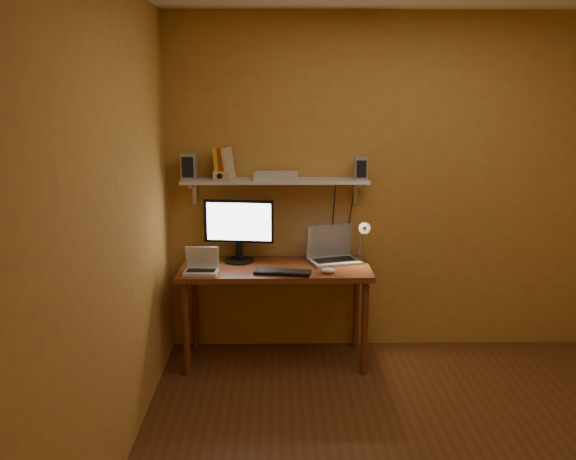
{
  "coord_description": "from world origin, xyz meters",
  "views": [
    {
      "loc": [
        -0.85,
        -3.06,
        2.01
      ],
      "look_at": [
        -0.78,
        1.18,
        1.05
      ],
      "focal_mm": 38.0,
      "sensor_mm": 36.0,
      "label": 1
    }
  ],
  "objects_px": {
    "router": "(276,176)",
    "speaker_right": "(361,168)",
    "netbook": "(202,265)",
    "shelf_camera": "(221,176)",
    "monitor": "(239,227)",
    "wall_shelf": "(275,181)",
    "mouse": "(328,270)",
    "desk_lamp": "(363,235)",
    "speaker_left": "(189,166)",
    "desk": "(275,277)",
    "keyboard": "(283,272)",
    "laptop": "(332,252)"
  },
  "relations": [
    {
      "from": "desk",
      "to": "desk_lamp",
      "type": "distance_m",
      "value": 0.73
    },
    {
      "from": "keyboard",
      "to": "shelf_camera",
      "type": "distance_m",
      "value": 0.85
    },
    {
      "from": "desk_lamp",
      "to": "router",
      "type": "bearing_deg",
      "value": 175.03
    },
    {
      "from": "wall_shelf",
      "to": "speaker_left",
      "type": "relative_size",
      "value": 7.22
    },
    {
      "from": "mouse",
      "to": "router",
      "type": "relative_size",
      "value": 0.34
    },
    {
      "from": "desk_lamp",
      "to": "speaker_left",
      "type": "bearing_deg",
      "value": 176.93
    },
    {
      "from": "wall_shelf",
      "to": "mouse",
      "type": "bearing_deg",
      "value": -44.58
    },
    {
      "from": "mouse",
      "to": "speaker_right",
      "type": "relative_size",
      "value": 0.67
    },
    {
      "from": "netbook",
      "to": "shelf_camera",
      "type": "height_order",
      "value": "shelf_camera"
    },
    {
      "from": "netbook",
      "to": "router",
      "type": "relative_size",
      "value": 0.77
    },
    {
      "from": "shelf_camera",
      "to": "speaker_right",
      "type": "bearing_deg",
      "value": 2.69
    },
    {
      "from": "keyboard",
      "to": "shelf_camera",
      "type": "bearing_deg",
      "value": 155.35
    },
    {
      "from": "monitor",
      "to": "shelf_camera",
      "type": "relative_size",
      "value": 4.55
    },
    {
      "from": "wall_shelf",
      "to": "monitor",
      "type": "xyz_separation_m",
      "value": [
        -0.28,
        -0.06,
        -0.34
      ]
    },
    {
      "from": "monitor",
      "to": "shelf_camera",
      "type": "height_order",
      "value": "shelf_camera"
    },
    {
      "from": "wall_shelf",
      "to": "monitor",
      "type": "height_order",
      "value": "wall_shelf"
    },
    {
      "from": "monitor",
      "to": "netbook",
      "type": "relative_size",
      "value": 2.15
    },
    {
      "from": "desk_lamp",
      "to": "desk",
      "type": "bearing_deg",
      "value": -169.19
    },
    {
      "from": "keyboard",
      "to": "router",
      "type": "bearing_deg",
      "value": 107.6
    },
    {
      "from": "keyboard",
      "to": "netbook",
      "type": "bearing_deg",
      "value": -174.26
    },
    {
      "from": "wall_shelf",
      "to": "laptop",
      "type": "height_order",
      "value": "wall_shelf"
    },
    {
      "from": "desk",
      "to": "wall_shelf",
      "type": "relative_size",
      "value": 1.0
    },
    {
      "from": "desk",
      "to": "wall_shelf",
      "type": "distance_m",
      "value": 0.72
    },
    {
      "from": "wall_shelf",
      "to": "desk_lamp",
      "type": "height_order",
      "value": "wall_shelf"
    },
    {
      "from": "desk_lamp",
      "to": "wall_shelf",
      "type": "bearing_deg",
      "value": 174.12
    },
    {
      "from": "router",
      "to": "speaker_right",
      "type": "bearing_deg",
      "value": 0.19
    },
    {
      "from": "netbook",
      "to": "router",
      "type": "distance_m",
      "value": 0.86
    },
    {
      "from": "desk_lamp",
      "to": "shelf_camera",
      "type": "distance_m",
      "value": 1.15
    },
    {
      "from": "monitor",
      "to": "keyboard",
      "type": "distance_m",
      "value": 0.53
    },
    {
      "from": "speaker_left",
      "to": "speaker_right",
      "type": "xyz_separation_m",
      "value": [
        1.28,
        -0.01,
        -0.02
      ]
    },
    {
      "from": "desk",
      "to": "router",
      "type": "distance_m",
      "value": 0.76
    },
    {
      "from": "mouse",
      "to": "desk_lamp",
      "type": "distance_m",
      "value": 0.46
    },
    {
      "from": "netbook",
      "to": "shelf_camera",
      "type": "relative_size",
      "value": 2.11
    },
    {
      "from": "keyboard",
      "to": "router",
      "type": "height_order",
      "value": "router"
    },
    {
      "from": "desk_lamp",
      "to": "router",
      "type": "distance_m",
      "value": 0.79
    },
    {
      "from": "desk",
      "to": "monitor",
      "type": "distance_m",
      "value": 0.47
    },
    {
      "from": "mouse",
      "to": "speaker_left",
      "type": "height_order",
      "value": "speaker_left"
    },
    {
      "from": "desk",
      "to": "desk_lamp",
      "type": "relative_size",
      "value": 3.73
    },
    {
      "from": "desk_lamp",
      "to": "speaker_left",
      "type": "distance_m",
      "value": 1.4
    },
    {
      "from": "netbook",
      "to": "mouse",
      "type": "bearing_deg",
      "value": 0.45
    },
    {
      "from": "speaker_left",
      "to": "router",
      "type": "height_order",
      "value": "speaker_left"
    },
    {
      "from": "router",
      "to": "keyboard",
      "type": "bearing_deg",
      "value": -82.94
    },
    {
      "from": "monitor",
      "to": "desk_lamp",
      "type": "distance_m",
      "value": 0.94
    },
    {
      "from": "desk_lamp",
      "to": "speaker_right",
      "type": "bearing_deg",
      "value": 108.75
    },
    {
      "from": "speaker_right",
      "to": "netbook",
      "type": "bearing_deg",
      "value": -164.67
    },
    {
      "from": "desk_lamp",
      "to": "monitor",
      "type": "bearing_deg",
      "value": 179.28
    },
    {
      "from": "monitor",
      "to": "speaker_right",
      "type": "distance_m",
      "value": 1.02
    },
    {
      "from": "monitor",
      "to": "wall_shelf",
      "type": "bearing_deg",
      "value": 18.87
    },
    {
      "from": "router",
      "to": "speaker_left",
      "type": "bearing_deg",
      "value": 178.86
    },
    {
      "from": "mouse",
      "to": "desk_lamp",
      "type": "height_order",
      "value": "desk_lamp"
    }
  ]
}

